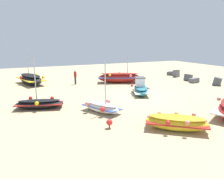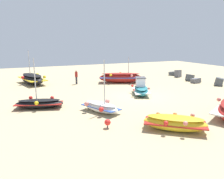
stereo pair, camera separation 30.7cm
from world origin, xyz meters
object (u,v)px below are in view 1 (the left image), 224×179
at_px(fishing_boat_2, 120,77).
at_px(person_walking, 75,76).
at_px(fishing_boat_1, 39,104).
at_px(fishing_boat_3, 31,79).
at_px(mooring_buoy_0, 109,122).
at_px(fishing_boat_6, 177,122).
at_px(fishing_boat_5, 102,107).
at_px(fishing_boat_4, 140,89).

relative_size(fishing_boat_2, person_walking, 3.32).
xyz_separation_m(fishing_boat_1, fishing_boat_3, (-10.24, 0.14, 0.26)).
relative_size(fishing_boat_1, fishing_boat_2, 0.69).
bearing_deg(mooring_buoy_0, fishing_boat_6, 61.94).
relative_size(fishing_boat_3, fishing_boat_5, 1.36).
xyz_separation_m(fishing_boat_2, person_walking, (-1.24, -5.21, 0.31)).
distance_m(fishing_boat_4, fishing_boat_5, 6.33).
bearing_deg(person_walking, fishing_boat_1, 102.45).
bearing_deg(fishing_boat_4, fishing_boat_1, 116.87).
distance_m(fishing_boat_2, fishing_boat_5, 11.35).
bearing_deg(fishing_boat_3, fishing_boat_4, 27.34).
distance_m(fishing_boat_1, fishing_boat_3, 10.24).
height_order(fishing_boat_1, fishing_boat_5, fishing_boat_1).
bearing_deg(fishing_boat_1, person_walking, 75.99).
relative_size(fishing_boat_4, mooring_buoy_0, 6.34).
xyz_separation_m(fishing_boat_3, mooring_buoy_0, (15.94, 3.14, -0.28)).
bearing_deg(fishing_boat_1, fishing_boat_2, 51.26).
distance_m(fishing_boat_2, person_walking, 5.37).
relative_size(fishing_boat_5, fishing_boat_6, 1.06).
bearing_deg(fishing_boat_2, fishing_boat_6, 99.20).
height_order(fishing_boat_3, fishing_boat_5, fishing_boat_3).
bearing_deg(fishing_boat_3, fishing_boat_2, 54.47).
xyz_separation_m(fishing_boat_6, person_walking, (-15.47, -1.75, 0.52)).
relative_size(fishing_boat_1, person_walking, 2.29).
relative_size(fishing_boat_4, person_walking, 2.07).
distance_m(fishing_boat_2, fishing_boat_6, 14.65).
distance_m(fishing_boat_1, fishing_boat_2, 12.16).
bearing_deg(fishing_boat_4, fishing_boat_5, 145.57).
bearing_deg(fishing_boat_3, mooring_buoy_0, -5.00).
bearing_deg(fishing_boat_2, fishing_boat_3, 3.47).
bearing_deg(fishing_boat_4, fishing_boat_3, 66.74).
xyz_separation_m(fishing_boat_6, mooring_buoy_0, (-1.81, -3.40, -0.10)).
bearing_deg(mooring_buoy_0, fishing_boat_5, 167.03).
bearing_deg(fishing_boat_6, person_walking, 134.87).
height_order(fishing_boat_1, fishing_boat_2, fishing_boat_1).
xyz_separation_m(fishing_boat_1, fishing_boat_2, (-6.72, 10.13, 0.29)).
bearing_deg(fishing_boat_3, fishing_boat_6, 4.07).
xyz_separation_m(fishing_boat_2, fishing_boat_4, (6.14, -0.84, -0.13)).
height_order(fishing_boat_5, fishing_boat_6, fishing_boat_5).
height_order(fishing_boat_1, fishing_boat_6, fishing_boat_1).
height_order(fishing_boat_2, person_walking, fishing_boat_2).
xyz_separation_m(fishing_boat_2, fishing_boat_3, (-3.52, -9.99, -0.03)).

